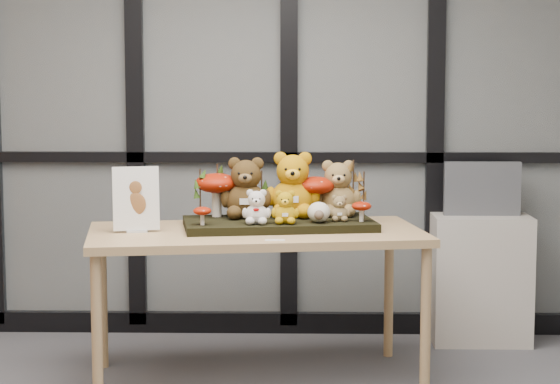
{
  "coord_description": "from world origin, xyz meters",
  "views": [
    {
      "loc": [
        0.52,
        -3.44,
        1.52
      ],
      "look_at": [
        0.42,
        1.45,
        0.96
      ],
      "focal_mm": 65.0,
      "sensor_mm": 36.0,
      "label": 1
    }
  ],
  "objects_px": {
    "mushroom_back_right": "(315,194)",
    "mushroom_front_left": "(202,215)",
    "bear_beige_small": "(340,207)",
    "monitor": "(482,189)",
    "bear_small_yellow": "(285,205)",
    "bear_white_bow": "(257,205)",
    "display_table": "(256,243)",
    "sign_holder": "(136,202)",
    "diorama_tray": "(279,224)",
    "plush_cream_hedgehog": "(319,211)",
    "bear_tan_back": "(338,185)",
    "mushroom_back_left": "(217,193)",
    "mushroom_front_right": "(361,211)",
    "bear_pooh_yellow": "(293,181)",
    "cabinet": "(481,279)",
    "bear_brown_medium": "(246,185)"
  },
  "relations": [
    {
      "from": "mushroom_front_left",
      "to": "mushroom_front_right",
      "type": "height_order",
      "value": "mushroom_front_right"
    },
    {
      "from": "mushroom_front_right",
      "to": "cabinet",
      "type": "relative_size",
      "value": 0.15
    },
    {
      "from": "bear_white_bow",
      "to": "mushroom_front_left",
      "type": "height_order",
      "value": "bear_white_bow"
    },
    {
      "from": "display_table",
      "to": "mushroom_back_right",
      "type": "bearing_deg",
      "value": 28.33
    },
    {
      "from": "display_table",
      "to": "plush_cream_hedgehog",
      "type": "bearing_deg",
      "value": -10.55
    },
    {
      "from": "diorama_tray",
      "to": "bear_beige_small",
      "type": "relative_size",
      "value": 6.56
    },
    {
      "from": "bear_small_yellow",
      "to": "monitor",
      "type": "bearing_deg",
      "value": 28.18
    },
    {
      "from": "bear_beige_small",
      "to": "monitor",
      "type": "relative_size",
      "value": 0.33
    },
    {
      "from": "display_table",
      "to": "bear_small_yellow",
      "type": "height_order",
      "value": "bear_small_yellow"
    },
    {
      "from": "bear_brown_medium",
      "to": "bear_tan_back",
      "type": "distance_m",
      "value": 0.48
    },
    {
      "from": "mushroom_front_left",
      "to": "sign_holder",
      "type": "xyz_separation_m",
      "value": [
        -0.33,
        0.03,
        0.06
      ]
    },
    {
      "from": "bear_white_bow",
      "to": "bear_pooh_yellow",
      "type": "bearing_deg",
      "value": 47.24
    },
    {
      "from": "bear_pooh_yellow",
      "to": "mushroom_front_right",
      "type": "bearing_deg",
      "value": -35.66
    },
    {
      "from": "bear_white_bow",
      "to": "mushroom_back_right",
      "type": "xyz_separation_m",
      "value": [
        0.29,
        0.29,
        0.02
      ]
    },
    {
      "from": "bear_pooh_yellow",
      "to": "mushroom_back_left",
      "type": "relative_size",
      "value": 1.48
    },
    {
      "from": "bear_tan_back",
      "to": "bear_beige_small",
      "type": "relative_size",
      "value": 2.19
    },
    {
      "from": "mushroom_back_right",
      "to": "mushroom_front_left",
      "type": "relative_size",
      "value": 2.29
    },
    {
      "from": "diorama_tray",
      "to": "monitor",
      "type": "bearing_deg",
      "value": 22.96
    },
    {
      "from": "diorama_tray",
      "to": "cabinet",
      "type": "relative_size",
      "value": 1.28
    },
    {
      "from": "bear_brown_medium",
      "to": "bear_small_yellow",
      "type": "distance_m",
      "value": 0.3
    },
    {
      "from": "monitor",
      "to": "sign_holder",
      "type": "bearing_deg",
      "value": -154.63
    },
    {
      "from": "mushroom_back_right",
      "to": "monitor",
      "type": "height_order",
      "value": "monitor"
    },
    {
      "from": "sign_holder",
      "to": "bear_white_bow",
      "type": "bearing_deg",
      "value": -13.04
    },
    {
      "from": "bear_white_bow",
      "to": "mushroom_front_right",
      "type": "relative_size",
      "value": 1.7
    },
    {
      "from": "mushroom_front_left",
      "to": "mushroom_back_right",
      "type": "bearing_deg",
      "value": 31.38
    },
    {
      "from": "diorama_tray",
      "to": "plush_cream_hedgehog",
      "type": "relative_size",
      "value": 8.39
    },
    {
      "from": "bear_brown_medium",
      "to": "mushroom_front_right",
      "type": "xyz_separation_m",
      "value": [
        0.58,
        -0.13,
        -0.11
      ]
    },
    {
      "from": "mushroom_back_left",
      "to": "mushroom_front_left",
      "type": "bearing_deg",
      "value": -98.51
    },
    {
      "from": "bear_small_yellow",
      "to": "bear_brown_medium",
      "type": "bearing_deg",
      "value": 125.63
    },
    {
      "from": "sign_holder",
      "to": "cabinet",
      "type": "distance_m",
      "value": 2.09
    },
    {
      "from": "bear_pooh_yellow",
      "to": "bear_tan_back",
      "type": "xyz_separation_m",
      "value": [
        0.23,
        0.05,
        -0.03
      ]
    },
    {
      "from": "display_table",
      "to": "plush_cream_hedgehog",
      "type": "xyz_separation_m",
      "value": [
        0.31,
        -0.01,
        0.16
      ]
    },
    {
      "from": "bear_small_yellow",
      "to": "bear_white_bow",
      "type": "bearing_deg",
      "value": 176.72
    },
    {
      "from": "display_table",
      "to": "bear_tan_back",
      "type": "bearing_deg",
      "value": 22.21
    },
    {
      "from": "diorama_tray",
      "to": "cabinet",
      "type": "xyz_separation_m",
      "value": [
        1.14,
        0.7,
        -0.42
      ]
    },
    {
      "from": "display_table",
      "to": "sign_holder",
      "type": "distance_m",
      "value": 0.62
    },
    {
      "from": "bear_pooh_yellow",
      "to": "sign_holder",
      "type": "xyz_separation_m",
      "value": [
        -0.76,
        -0.27,
        -0.07
      ]
    },
    {
      "from": "bear_small_yellow",
      "to": "sign_holder",
      "type": "relative_size",
      "value": 0.56
    },
    {
      "from": "bear_beige_small",
      "to": "sign_holder",
      "type": "xyz_separation_m",
      "value": [
        -0.99,
        -0.12,
        0.04
      ]
    },
    {
      "from": "bear_beige_small",
      "to": "mushroom_back_left",
      "type": "bearing_deg",
      "value": 157.56
    },
    {
      "from": "bear_tan_back",
      "to": "sign_holder",
      "type": "relative_size",
      "value": 0.98
    },
    {
      "from": "plush_cream_hedgehog",
      "to": "mushroom_front_left",
      "type": "distance_m",
      "value": 0.57
    },
    {
      "from": "monitor",
      "to": "bear_small_yellow",
      "type": "bearing_deg",
      "value": -142.71
    },
    {
      "from": "plush_cream_hedgehog",
      "to": "bear_brown_medium",
      "type": "bearing_deg",
      "value": 146.78
    },
    {
      "from": "mushroom_back_left",
      "to": "sign_holder",
      "type": "bearing_deg",
      "value": -144.39
    },
    {
      "from": "plush_cream_hedgehog",
      "to": "mushroom_front_right",
      "type": "relative_size",
      "value": 1.02
    },
    {
      "from": "cabinet",
      "to": "mushroom_front_right",
      "type": "bearing_deg",
      "value": -134.31
    },
    {
      "from": "bear_tan_back",
      "to": "mushroom_back_left",
      "type": "height_order",
      "value": "bear_tan_back"
    },
    {
      "from": "display_table",
      "to": "mushroom_front_left",
      "type": "bearing_deg",
      "value": -165.92
    },
    {
      "from": "bear_pooh_yellow",
      "to": "monitor",
      "type": "xyz_separation_m",
      "value": [
        1.07,
        0.59,
        -0.1
      ]
    }
  ]
}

